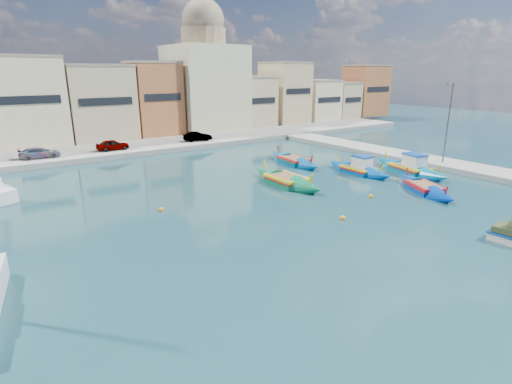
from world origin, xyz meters
name	(u,v)px	position (x,y,z in m)	size (l,w,h in m)	color
ground	(376,223)	(0.00, 0.00, 0.00)	(160.00, 160.00, 0.00)	#163D44
east_quay	(510,177)	(18.00, 0.00, 0.25)	(4.00, 70.00, 0.50)	gray
north_quay	(167,144)	(0.00, 32.00, 0.30)	(80.00, 8.00, 0.60)	gray
north_townhouses	(188,100)	(6.68, 39.36, 5.00)	(83.20, 7.87, 10.19)	tan
church_block	(205,76)	(10.00, 40.00, 8.41)	(10.00, 10.00, 19.10)	beige
quay_street_lamp	(448,123)	(17.44, 6.00, 4.34)	(1.18, 0.16, 8.00)	#595B60
parked_cars	(114,145)	(-6.85, 30.50, 1.17)	(21.59, 1.75, 1.18)	#4C1919
luzzu_turquoise_cabin	(410,169)	(12.96, 6.54, 0.35)	(3.81, 9.23, 2.90)	#006E9C
luzzu_blue_cabin	(358,170)	(8.86, 9.09, 0.32)	(2.00, 7.53, 2.65)	#0051AC
luzzu_cyan_mid	(294,162)	(6.53, 15.50, 0.26)	(2.78, 8.40, 2.44)	#00589B
luzzu_green	(286,181)	(1.01, 9.99, 0.29)	(2.32, 8.54, 2.68)	#0A7048
luzzu_blue_south	(424,189)	(8.56, 2.21, 0.23)	(5.01, 7.61, 2.21)	#0037A4
mooring_buoys	(347,191)	(3.64, 5.68, 0.08)	(26.57, 24.97, 0.36)	orange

